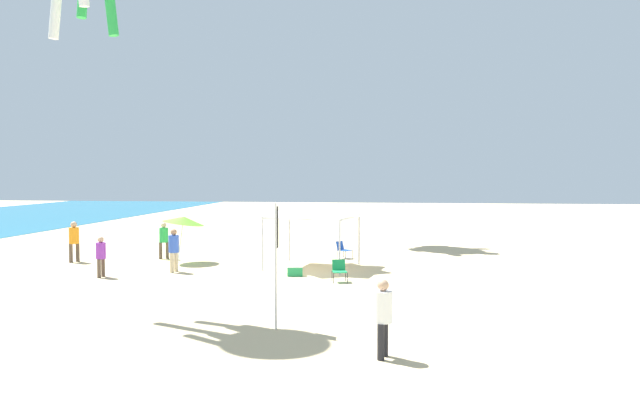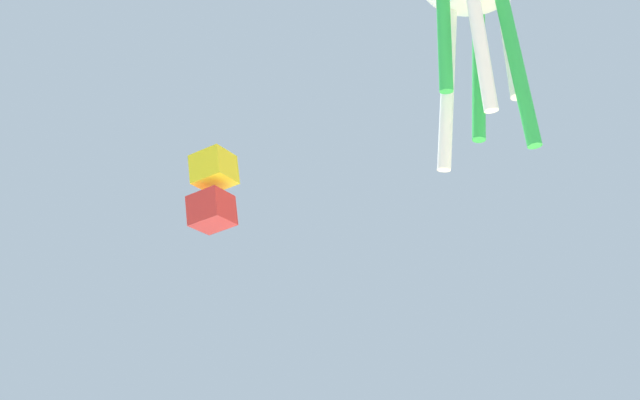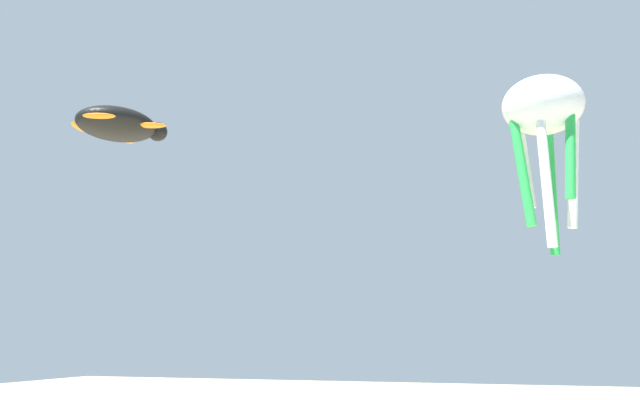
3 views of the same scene
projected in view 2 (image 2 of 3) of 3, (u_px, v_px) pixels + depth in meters
kite_box_yellow at (213, 190)px, 28.96m from camera, size 1.59×1.76×3.25m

